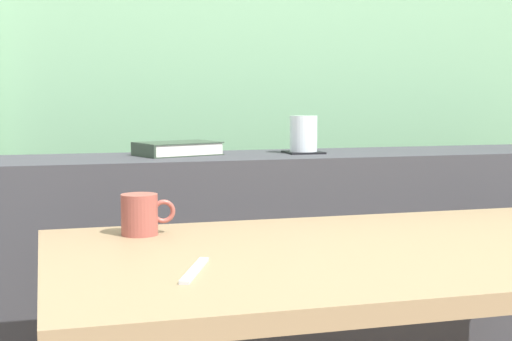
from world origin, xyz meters
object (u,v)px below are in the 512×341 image
object	(u,v)px
breakfast_table	(388,294)
coaster_square	(303,152)
juice_glass	(303,135)
closed_book	(177,149)
ceramic_mug	(141,214)
fork_utensil	(195,270)

from	to	relation	value
breakfast_table	coaster_square	world-z (taller)	coaster_square
juice_glass	closed_book	world-z (taller)	juice_glass
coaster_square	ceramic_mug	xyz separation A→B (m)	(-0.51, -0.44, -0.08)
juice_glass	ceramic_mug	world-z (taller)	juice_glass
breakfast_table	juice_glass	distance (m)	0.74
breakfast_table	fork_utensil	distance (m)	0.43
juice_glass	ceramic_mug	distance (m)	0.69
fork_utensil	ceramic_mug	world-z (taller)	ceramic_mug
coaster_square	juice_glass	distance (m)	0.05
closed_book	fork_utensil	world-z (taller)	closed_book
breakfast_table	coaster_square	xyz separation A→B (m)	(0.07, 0.69, 0.22)
juice_glass	closed_book	bearing A→B (deg)	174.97
coaster_square	closed_book	xyz separation A→B (m)	(-0.35, 0.03, 0.02)
coaster_square	fork_utensil	world-z (taller)	coaster_square
closed_book	coaster_square	bearing A→B (deg)	-5.03
ceramic_mug	coaster_square	bearing A→B (deg)	40.84
fork_utensil	coaster_square	bearing A→B (deg)	82.12
breakfast_table	closed_book	distance (m)	0.81
juice_glass	closed_book	xyz separation A→B (m)	(-0.35, 0.03, -0.03)
juice_glass	fork_utensil	world-z (taller)	juice_glass
breakfast_table	coaster_square	size ratio (longest dim) A/B	13.00
closed_book	ceramic_mug	world-z (taller)	closed_book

